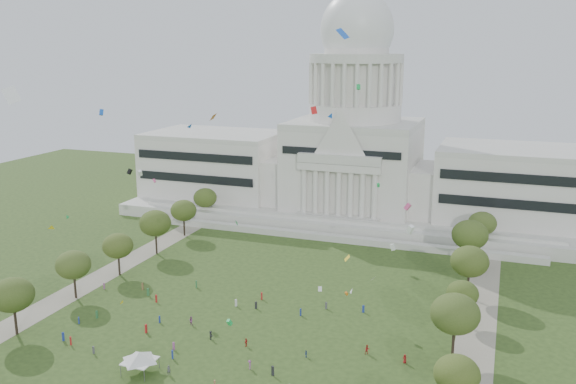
{
  "coord_description": "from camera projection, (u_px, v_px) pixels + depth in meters",
  "views": [
    {
      "loc": [
        50.87,
        -95.31,
        59.45
      ],
      "look_at": [
        0.0,
        45.0,
        24.0
      ],
      "focal_mm": 38.0,
      "sensor_mm": 36.0,
      "label": 1
    }
  ],
  "objects": [
    {
      "name": "kite_swarm",
      "position": [
        229.0,
        219.0,
        120.1
      ],
      "size": [
        81.96,
        100.54,
        59.54
      ],
      "color": "green",
      "rests_on": "ground"
    },
    {
      "name": "person_7",
      "position": [
        169.0,
        370.0,
        113.29
      ],
      "size": [
        0.87,
        0.78,
        1.96
      ],
      "primitive_type": "imported",
      "rotation": [
        0.0,
        0.0,
        3.6
      ],
      "color": "#4C4C51",
      "rests_on": "ground"
    },
    {
      "name": "person_5",
      "position": [
        211.0,
        335.0,
        127.16
      ],
      "size": [
        1.66,
        1.81,
        1.9
      ],
      "primitive_type": "imported",
      "rotation": [
        0.0,
        0.0,
        2.26
      ],
      "color": "#4C4C51",
      "rests_on": "ground"
    },
    {
      "name": "person_3",
      "position": [
        250.0,
        365.0,
        115.36
      ],
      "size": [
        0.93,
        1.3,
        1.82
      ],
      "primitive_type": "imported",
      "rotation": [
        0.0,
        0.0,
        5.01
      ],
      "color": "#994C8C",
      "rests_on": "ground"
    },
    {
      "name": "path_left",
      "position": [
        98.0,
        278.0,
        161.14
      ],
      "size": [
        8.0,
        160.0,
        0.04
      ],
      "primitive_type": "cube",
      "color": "gray",
      "rests_on": "ground"
    },
    {
      "name": "row_tree_l_1",
      "position": [
        13.0,
        295.0,
        127.62
      ],
      "size": [
        8.86,
        8.86,
        12.59
      ],
      "color": "black",
      "rests_on": "ground"
    },
    {
      "name": "row_tree_l_6",
      "position": [
        205.0,
        198.0,
        212.95
      ],
      "size": [
        8.19,
        8.19,
        11.64
      ],
      "color": "black",
      "rests_on": "ground"
    },
    {
      "name": "person_10",
      "position": [
        306.0,
        354.0,
        119.83
      ],
      "size": [
        0.78,
        0.98,
        1.47
      ],
      "primitive_type": "imported",
      "rotation": [
        0.0,
        0.0,
        1.98
      ],
      "color": "navy",
      "rests_on": "ground"
    },
    {
      "name": "row_tree_r_1",
      "position": [
        457.0,
        374.0,
        99.09
      ],
      "size": [
        7.58,
        7.58,
        10.78
      ],
      "color": "black",
      "rests_on": "ground"
    },
    {
      "name": "row_tree_r_2",
      "position": [
        455.0,
        314.0,
        116.85
      ],
      "size": [
        9.55,
        9.55,
        13.58
      ],
      "color": "black",
      "rests_on": "ground"
    },
    {
      "name": "event_tent",
      "position": [
        139.0,
        356.0,
        113.69
      ],
      "size": [
        7.75,
        7.75,
        4.26
      ],
      "color": "#4C4C4C",
      "rests_on": "ground"
    },
    {
      "name": "person_2",
      "position": [
        367.0,
        350.0,
        120.97
      ],
      "size": [
        1.13,
        1.03,
        1.98
      ],
      "primitive_type": "imported",
      "rotation": [
        0.0,
        0.0,
        0.59
      ],
      "color": "#B21E1E",
      "rests_on": "ground"
    },
    {
      "name": "distant_crowd",
      "position": [
        184.0,
        317.0,
        135.78
      ],
      "size": [
        65.36,
        41.56,
        1.92
      ],
      "color": "navy",
      "rests_on": "ground"
    },
    {
      "name": "person_4",
      "position": [
        246.0,
        342.0,
        124.21
      ],
      "size": [
        0.72,
        1.12,
        1.78
      ],
      "primitive_type": "imported",
      "rotation": [
        0.0,
        0.0,
        4.56
      ],
      "color": "#B21E1E",
      "rests_on": "ground"
    },
    {
      "name": "row_tree_r_3",
      "position": [
        462.0,
        294.0,
        132.97
      ],
      "size": [
        7.01,
        7.01,
        9.98
      ],
      "color": "black",
      "rests_on": "ground"
    },
    {
      "name": "capitol",
      "position": [
        354.0,
        155.0,
        216.53
      ],
      "size": [
        160.0,
        64.5,
        91.3
      ],
      "color": "beige",
      "rests_on": "ground"
    },
    {
      "name": "row_tree_l_5",
      "position": [
        184.0,
        210.0,
        195.78
      ],
      "size": [
        8.33,
        8.33,
        11.85
      ],
      "color": "black",
      "rests_on": "ground"
    },
    {
      "name": "ground",
      "position": [
        209.0,
        363.0,
        117.79
      ],
      "size": [
        400.0,
        400.0,
        0.0
      ],
      "primitive_type": "plane",
      "color": "#2E441B",
      "rests_on": "ground"
    },
    {
      "name": "row_tree_r_5",
      "position": [
        470.0,
        235.0,
        165.27
      ],
      "size": [
        9.82,
        9.82,
        13.96
      ],
      "color": "black",
      "rests_on": "ground"
    },
    {
      "name": "row_tree_l_4",
      "position": [
        155.0,
        223.0,
        178.18
      ],
      "size": [
        9.29,
        9.29,
        13.21
      ],
      "color": "black",
      "rests_on": "ground"
    },
    {
      "name": "person_0",
      "position": [
        405.0,
        359.0,
        117.59
      ],
      "size": [
        1.03,
        0.85,
        1.79
      ],
      "primitive_type": "imported",
      "rotation": [
        0.0,
        0.0,
        5.91
      ],
      "color": "#B21E1E",
      "rests_on": "ground"
    },
    {
      "name": "path_right",
      "position": [
        476.0,
        335.0,
        129.3
      ],
      "size": [
        8.0,
        160.0,
        0.04
      ],
      "primitive_type": "cube",
      "color": "gray",
      "rests_on": "ground"
    },
    {
      "name": "row_tree_r_4",
      "position": [
        470.0,
        261.0,
        146.57
      ],
      "size": [
        9.19,
        9.19,
        13.06
      ],
      "color": "black",
      "rests_on": "ground"
    },
    {
      "name": "person_8",
      "position": [
        191.0,
        320.0,
        133.97
      ],
      "size": [
        0.99,
        0.69,
        1.89
      ],
      "primitive_type": "imported",
      "rotation": [
        0.0,
        0.0,
        3.0
      ],
      "color": "#994C8C",
      "rests_on": "ground"
    },
    {
      "name": "row_tree_l_2",
      "position": [
        73.0,
        265.0,
        146.58
      ],
      "size": [
        8.42,
        8.42,
        11.97
      ],
      "color": "black",
      "rests_on": "ground"
    },
    {
      "name": "row_tree_r_6",
      "position": [
        482.0,
        223.0,
        181.19
      ],
      "size": [
        8.42,
        8.42,
        11.97
      ],
      "color": "black",
      "rests_on": "ground"
    },
    {
      "name": "row_tree_l_3",
      "position": [
        118.0,
        246.0,
        161.53
      ],
      "size": [
        8.12,
        8.12,
        11.55
      ],
      "color": "black",
      "rests_on": "ground"
    }
  ]
}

